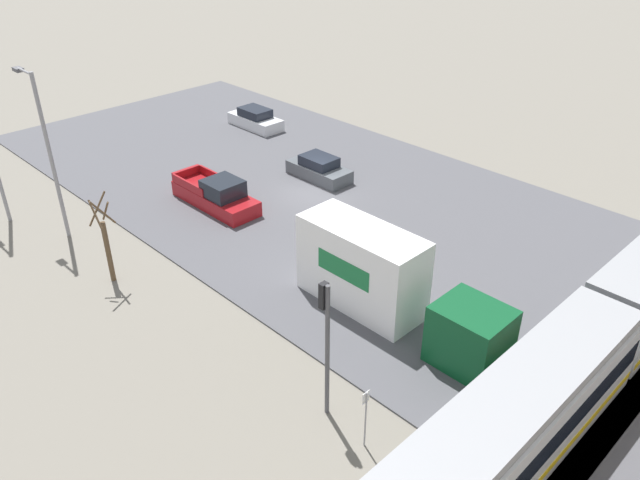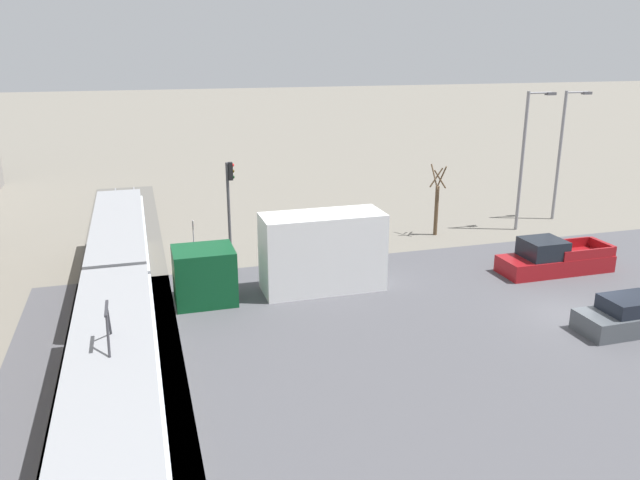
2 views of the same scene
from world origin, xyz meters
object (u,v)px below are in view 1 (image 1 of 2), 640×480
object	(u,v)px
pickup_truck	(217,195)
street_lamp_mid_block	(47,146)
sedan_car_1	(319,169)
light_rail_tram	(604,333)
street_tree	(107,243)
sedan_car_0	(255,119)
no_parking_sign	(366,414)
box_truck	(385,282)
traffic_light_pole	(326,333)

from	to	relation	value
pickup_truck	street_lamp_mid_block	size ratio (longest dim) A/B	0.68
sedan_car_1	pickup_truck	bearing A→B (deg)	-11.49
street_lamp_mid_block	pickup_truck	bearing A→B (deg)	158.27
street_lamp_mid_block	light_rail_tram	bearing A→B (deg)	112.03
street_tree	sedan_car_1	bearing A→B (deg)	-175.09
pickup_truck	sedan_car_0	bearing A→B (deg)	-139.22
pickup_truck	no_parking_sign	xyz separation A→B (m)	(6.99, 17.59, 0.68)
sedan_car_0	street_lamp_mid_block	distance (m)	18.87
street_tree	pickup_truck	bearing A→B (deg)	-161.60
light_rail_tram	sedan_car_1	world-z (taller)	light_rail_tram
pickup_truck	sedan_car_1	size ratio (longest dim) A/B	1.39
pickup_truck	box_truck	bearing A→B (deg)	85.20
sedan_car_0	light_rail_tram	bearing A→B (deg)	75.60
street_tree	street_lamp_mid_block	world-z (taller)	street_lamp_mid_block
light_rail_tram	no_parking_sign	world-z (taller)	light_rail_tram
box_truck	street_lamp_mid_block	size ratio (longest dim) A/B	1.13
sedan_car_0	traffic_light_pole	distance (m)	29.50
light_rail_tram	street_lamp_mid_block	distance (m)	26.48
light_rail_tram	sedan_car_1	bearing A→B (deg)	-103.02
street_tree	no_parking_sign	xyz separation A→B (m)	(-1.03, 14.92, -0.57)
pickup_truck	traffic_light_pole	world-z (taller)	traffic_light_pole
sedan_car_0	street_tree	distance (m)	21.20
sedan_car_1	no_parking_sign	distance (m)	21.32
traffic_light_pole	no_parking_sign	xyz separation A→B (m)	(0.18, 2.01, -2.07)
pickup_truck	street_tree	bearing A→B (deg)	18.40
light_rail_tram	pickup_truck	distance (m)	21.46
sedan_car_1	traffic_light_pole	size ratio (longest dim) A/B	0.78
no_parking_sign	sedan_car_0	bearing A→B (deg)	-122.89
box_truck	sedan_car_1	bearing A→B (deg)	-123.49
light_rail_tram	traffic_light_pole	bearing A→B (deg)	-32.36
no_parking_sign	street_lamp_mid_block	bearing A→B (deg)	-88.28
pickup_truck	traffic_light_pole	distance (m)	17.23
traffic_light_pole	no_parking_sign	world-z (taller)	traffic_light_pole
traffic_light_pole	street_lamp_mid_block	size ratio (longest dim) A/B	0.62
sedan_car_0	street_tree	size ratio (longest dim) A/B	1.02
traffic_light_pole	no_parking_sign	bearing A→B (deg)	84.85
box_truck	traffic_light_pole	distance (m)	6.30
pickup_truck	sedan_car_0	xyz separation A→B (m)	(-9.91, -8.55, -0.08)
no_parking_sign	street_tree	bearing A→B (deg)	-86.05
pickup_truck	sedan_car_0	size ratio (longest dim) A/B	1.31
sedan_car_0	street_lamp_mid_block	xyz separation A→B (m)	(17.53, 5.52, 4.30)
sedan_car_1	box_truck	bearing A→B (deg)	56.51
pickup_truck	sedan_car_1	distance (m)	6.99
street_tree	street_lamp_mid_block	xyz separation A→B (m)	(-0.41, -5.70, 2.97)
sedan_car_0	street_tree	bearing A→B (deg)	32.03
no_parking_sign	sedan_car_1	bearing A→B (deg)	-130.51
pickup_truck	street_tree	xyz separation A→B (m)	(8.02, 2.67, 1.24)
sedan_car_1	no_parking_sign	size ratio (longest dim) A/B	1.79
sedan_car_1	traffic_light_pole	bearing A→B (deg)	46.10
street_tree	street_lamp_mid_block	distance (m)	6.44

